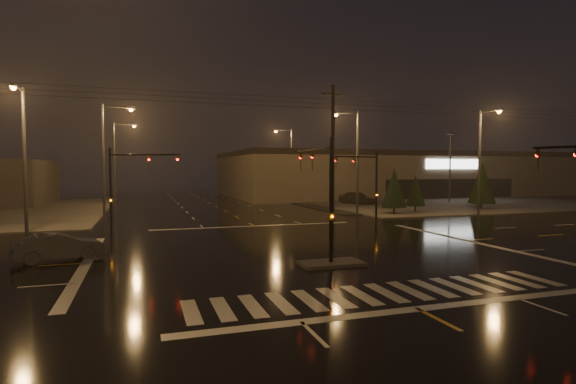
# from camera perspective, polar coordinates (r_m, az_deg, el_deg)

# --- Properties ---
(ground) EXTENTS (140.00, 140.00, 0.00)m
(ground) POSITION_cam_1_polar(r_m,az_deg,el_deg) (25.15, 1.79, -7.39)
(ground) COLOR black
(ground) RESTS_ON ground
(sidewalk_ne) EXTENTS (36.00, 36.00, 0.12)m
(sidewalk_ne) POSITION_cam_1_polar(r_m,az_deg,el_deg) (65.83, 17.67, -1.04)
(sidewalk_ne) COLOR #43413C
(sidewalk_ne) RESTS_ON ground
(median_island) EXTENTS (3.00, 1.60, 0.15)m
(median_island) POSITION_cam_1_polar(r_m,az_deg,el_deg) (21.49, 5.47, -9.00)
(median_island) COLOR #43413C
(median_island) RESTS_ON ground
(crosswalk) EXTENTS (15.00, 2.60, 0.01)m
(crosswalk) POSITION_cam_1_polar(r_m,az_deg,el_deg) (17.17, 12.31, -12.37)
(crosswalk) COLOR beige
(crosswalk) RESTS_ON ground
(stop_bar_near) EXTENTS (16.00, 0.50, 0.01)m
(stop_bar_near) POSITION_cam_1_polar(r_m,az_deg,el_deg) (15.55, 16.15, -14.07)
(stop_bar_near) COLOR beige
(stop_bar_near) RESTS_ON ground
(stop_bar_far) EXTENTS (16.00, 0.50, 0.01)m
(stop_bar_far) POSITION_cam_1_polar(r_m,az_deg,el_deg) (35.57, -4.26, -4.33)
(stop_bar_far) COLOR beige
(stop_bar_far) RESTS_ON ground
(parking_lot) EXTENTS (50.00, 24.00, 0.08)m
(parking_lot) POSITION_cam_1_polar(r_m,az_deg,el_deg) (67.33, 22.12, -1.05)
(parking_lot) COLOR black
(parking_lot) RESTS_ON ground
(retail_building) EXTENTS (60.20, 28.30, 7.20)m
(retail_building) POSITION_cam_1_polar(r_m,az_deg,el_deg) (81.74, 14.00, 2.42)
(retail_building) COLOR #6C5F4D
(retail_building) RESTS_ON ground
(signal_mast_median) EXTENTS (0.25, 4.59, 6.00)m
(signal_mast_median) POSITION_cam_1_polar(r_m,az_deg,el_deg) (21.89, 4.54, 0.93)
(signal_mast_median) COLOR black
(signal_mast_median) RESTS_ON ground
(signal_mast_ne) EXTENTS (4.84, 1.86, 6.00)m
(signal_mast_ne) POSITION_cam_1_polar(r_m,az_deg,el_deg) (37.91, 10.12, 1.83)
(signal_mast_ne) COLOR black
(signal_mast_ne) RESTS_ON ground
(signal_mast_nw) EXTENTS (4.84, 1.86, 6.00)m
(signal_mast_nw) POSITION_cam_1_polar(r_m,az_deg,el_deg) (33.42, -19.94, 1.54)
(signal_mast_nw) COLOR black
(signal_mast_nw) RESTS_ON ground
(streetlight_1) EXTENTS (2.77, 0.32, 10.00)m
(streetlight_1) POSITION_cam_1_polar(r_m,az_deg,el_deg) (41.37, -21.99, 4.53)
(streetlight_1) COLOR #38383A
(streetlight_1) RESTS_ON ground
(streetlight_2) EXTENTS (2.77, 0.32, 10.00)m
(streetlight_2) POSITION_cam_1_polar(r_m,az_deg,el_deg) (57.34, -20.91, 4.07)
(streetlight_2) COLOR #38383A
(streetlight_2) RESTS_ON ground
(streetlight_3) EXTENTS (2.77, 0.32, 10.00)m
(streetlight_3) POSITION_cam_1_polar(r_m,az_deg,el_deg) (43.90, 8.46, 4.62)
(streetlight_3) COLOR #38383A
(streetlight_3) RESTS_ON ground
(streetlight_4) EXTENTS (2.77, 0.32, 10.00)m
(streetlight_4) POSITION_cam_1_polar(r_m,az_deg,el_deg) (62.43, 0.21, 4.16)
(streetlight_4) COLOR #38383A
(streetlight_4) RESTS_ON ground
(streetlight_5) EXTENTS (0.32, 2.77, 10.00)m
(streetlight_5) POSITION_cam_1_polar(r_m,az_deg,el_deg) (35.29, -30.59, 4.64)
(streetlight_5) COLOR #38383A
(streetlight_5) RESTS_ON ground
(streetlight_6) EXTENTS (0.32, 2.77, 10.00)m
(streetlight_6) POSITION_cam_1_polar(r_m,az_deg,el_deg) (45.97, 23.41, 4.33)
(streetlight_6) COLOR #38383A
(streetlight_6) RESTS_ON ground
(utility_pole_1) EXTENTS (2.20, 0.32, 12.00)m
(utility_pole_1) POSITION_cam_1_polar(r_m,az_deg,el_deg) (40.75, 5.71, 5.23)
(utility_pole_1) COLOR black
(utility_pole_1) RESTS_ON ground
(conifer_0) EXTENTS (2.46, 2.46, 4.55)m
(conifer_0) POSITION_cam_1_polar(r_m,az_deg,el_deg) (45.53, 13.33, 0.51)
(conifer_0) COLOR black
(conifer_0) RESTS_ON ground
(conifer_1) EXTENTS (2.03, 2.03, 3.87)m
(conifer_1) POSITION_cam_1_polar(r_m,az_deg,el_deg) (48.02, 15.90, 0.19)
(conifer_1) COLOR black
(conifer_1) RESTS_ON ground
(conifer_2) EXTENTS (2.94, 2.94, 5.29)m
(conifer_2) POSITION_cam_1_polar(r_m,az_deg,el_deg) (53.80, 23.40, 1.11)
(conifer_2) COLOR black
(conifer_2) RESTS_ON ground
(car_parked) EXTENTS (3.64, 5.35, 1.69)m
(car_parked) POSITION_cam_1_polar(r_m,az_deg,el_deg) (56.77, 8.75, -0.76)
(car_parked) COLOR black
(car_parked) RESTS_ON ground
(car_crossing) EXTENTS (4.39, 2.61, 1.37)m
(car_crossing) POSITION_cam_1_polar(r_m,az_deg,el_deg) (25.01, -27.08, -6.20)
(car_crossing) COLOR #515559
(car_crossing) RESTS_ON ground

